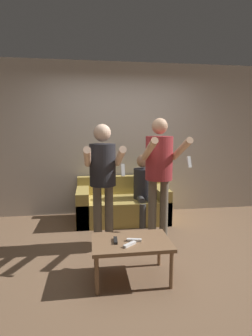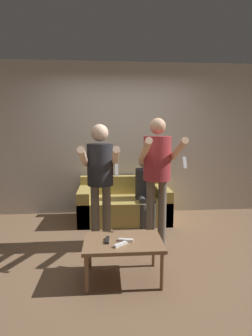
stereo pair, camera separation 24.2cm
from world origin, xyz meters
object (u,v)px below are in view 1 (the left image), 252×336
at_px(person_seated, 144,186).
at_px(remote_near, 130,244).
at_px(couch, 122,205).
at_px(person_standing_left, 103,172).
at_px(coffee_table, 131,245).
at_px(remote_mid, 134,240).
at_px(person_standing_right, 159,166).
at_px(remote_far, 115,240).

xyz_separation_m(person_seated, remote_near, (-0.50, -1.76, -0.19)).
distance_m(couch, person_seated, 0.52).
xyz_separation_m(couch, remote_near, (-0.16, -1.92, 0.17)).
relative_size(person_standing_left, remote_near, 11.45).
xyz_separation_m(coffee_table, remote_mid, (0.03, -0.02, 0.06)).
distance_m(remote_near, remote_mid, 0.11).
bearing_deg(couch, person_standing_left, -109.50).
height_order(person_standing_right, coffee_table, person_standing_right).
xyz_separation_m(remote_mid, remote_far, (-0.19, 0.02, 0.00)).
bearing_deg(couch, remote_near, -94.72).
height_order(couch, person_standing_right, person_standing_right).
xyz_separation_m(person_standing_left, remote_mid, (0.27, -0.79, -0.58)).
distance_m(couch, coffee_table, 1.81).
distance_m(couch, remote_far, 1.84).
height_order(person_standing_left, remote_near, person_standing_left).
height_order(remote_near, remote_far, same).
bearing_deg(person_standing_right, remote_near, -120.57).
xyz_separation_m(couch, person_standing_right, (0.37, -1.03, 0.81)).
height_order(person_seated, remote_near, person_seated).
bearing_deg(remote_mid, remote_near, -122.00).
relative_size(person_seated, remote_near, 8.08).
relative_size(person_standing_left, coffee_table, 2.01).
bearing_deg(remote_mid, person_seated, 75.08).
distance_m(person_standing_right, remote_far, 1.20).
distance_m(couch, remote_mid, 1.83).
bearing_deg(remote_mid, person_standing_left, 108.75).
height_order(person_standing_left, person_seated, person_standing_left).
distance_m(couch, person_standing_left, 1.33).
xyz_separation_m(person_seated, remote_mid, (-0.44, -1.66, -0.19)).
xyz_separation_m(person_seated, remote_far, (-0.63, -1.64, -0.19)).
relative_size(remote_mid, remote_far, 1.02).
relative_size(couch, person_seated, 1.33).
relative_size(coffee_table, remote_near, 5.70).
relative_size(person_standing_right, person_seated, 1.48).
height_order(coffee_table, remote_mid, remote_mid).
distance_m(couch, remote_near, 1.93).
relative_size(couch, remote_mid, 9.75).
relative_size(person_standing_left, remote_mid, 10.36).
xyz_separation_m(coffee_table, remote_near, (-0.03, -0.11, 0.06)).
bearing_deg(person_seated, couch, 154.99).
bearing_deg(remote_near, person_seated, 74.04).
bearing_deg(couch, remote_mid, -93.09).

